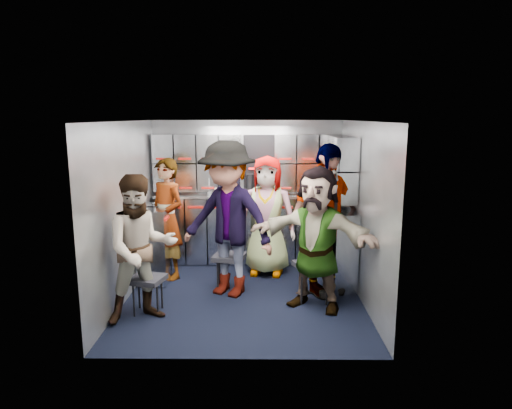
{
  "coord_description": "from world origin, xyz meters",
  "views": [
    {
      "loc": [
        0.2,
        -5.27,
        2.16
      ],
      "look_at": [
        0.14,
        0.35,
        1.07
      ],
      "focal_mm": 32.0,
      "sensor_mm": 36.0,
      "label": 1
    }
  ],
  "objects_px": {
    "jump_seat_center": "(267,239)",
    "jump_seat_near_right": "(313,267)",
    "jump_seat_mid_left": "(229,258)",
    "jump_seat_near_left": "(147,281)",
    "attendant_arc_c": "(267,216)",
    "attendant_arc_d": "(325,220)",
    "attendant_arc_a": "(141,249)",
    "attendant_standing": "(167,219)",
    "attendant_arc_b": "(228,219)",
    "attendant_arc_e": "(316,238)",
    "jump_seat_mid_right": "(322,258)"
  },
  "relations": [
    {
      "from": "attendant_arc_c",
      "to": "attendant_arc_d",
      "type": "relative_size",
      "value": 0.88
    },
    {
      "from": "attendant_standing",
      "to": "jump_seat_near_left",
      "type": "bearing_deg",
      "value": -50.64
    },
    {
      "from": "jump_seat_near_left",
      "to": "attendant_arc_a",
      "type": "xyz_separation_m",
      "value": [
        0.0,
        -0.18,
        0.42
      ]
    },
    {
      "from": "jump_seat_near_left",
      "to": "jump_seat_near_right",
      "type": "bearing_deg",
      "value": 10.52
    },
    {
      "from": "jump_seat_mid_right",
      "to": "attendant_arc_c",
      "type": "xyz_separation_m",
      "value": [
        -0.69,
        0.54,
        0.43
      ]
    },
    {
      "from": "jump_seat_center",
      "to": "jump_seat_mid_right",
      "type": "distance_m",
      "value": 1.0
    },
    {
      "from": "attendant_arc_c",
      "to": "jump_seat_near_left",
      "type": "bearing_deg",
      "value": -126.61
    },
    {
      "from": "jump_seat_center",
      "to": "jump_seat_mid_right",
      "type": "height_order",
      "value": "jump_seat_center"
    },
    {
      "from": "attendant_arc_d",
      "to": "jump_seat_near_left",
      "type": "bearing_deg",
      "value": 162.85
    },
    {
      "from": "jump_seat_near_right",
      "to": "attendant_arc_c",
      "type": "height_order",
      "value": "attendant_arc_c"
    },
    {
      "from": "jump_seat_mid_left",
      "to": "jump_seat_near_right",
      "type": "bearing_deg",
      "value": -20.95
    },
    {
      "from": "attendant_arc_b",
      "to": "attendant_arc_e",
      "type": "height_order",
      "value": "attendant_arc_b"
    },
    {
      "from": "attendant_arc_a",
      "to": "attendant_arc_e",
      "type": "relative_size",
      "value": 0.97
    },
    {
      "from": "jump_seat_near_left",
      "to": "jump_seat_mid_left",
      "type": "bearing_deg",
      "value": 40.7
    },
    {
      "from": "attendant_arc_b",
      "to": "attendant_arc_c",
      "type": "bearing_deg",
      "value": 85.76
    },
    {
      "from": "jump_seat_mid_left",
      "to": "jump_seat_near_right",
      "type": "height_order",
      "value": "jump_seat_near_right"
    },
    {
      "from": "jump_seat_mid_right",
      "to": "attendant_arc_c",
      "type": "height_order",
      "value": "attendant_arc_c"
    },
    {
      "from": "attendant_arc_b",
      "to": "attendant_arc_c",
      "type": "xyz_separation_m",
      "value": [
        0.48,
        0.77,
        -0.12
      ]
    },
    {
      "from": "jump_seat_mid_left",
      "to": "jump_seat_center",
      "type": "height_order",
      "value": "jump_seat_center"
    },
    {
      "from": "jump_seat_near_left",
      "to": "attendant_arc_a",
      "type": "distance_m",
      "value": 0.46
    },
    {
      "from": "attendant_arc_c",
      "to": "attendant_arc_e",
      "type": "xyz_separation_m",
      "value": [
        0.53,
        -1.16,
        -0.0
      ]
    },
    {
      "from": "jump_seat_center",
      "to": "attendant_standing",
      "type": "distance_m",
      "value": 1.43
    },
    {
      "from": "attendant_standing",
      "to": "attendant_arc_a",
      "type": "distance_m",
      "value": 1.33
    },
    {
      "from": "jump_seat_mid_right",
      "to": "attendant_arc_d",
      "type": "bearing_deg",
      "value": -90.0
    },
    {
      "from": "attendant_arc_b",
      "to": "attendant_arc_c",
      "type": "height_order",
      "value": "attendant_arc_b"
    },
    {
      "from": "jump_seat_center",
      "to": "attendant_arc_c",
      "type": "xyz_separation_m",
      "value": [
        0.0,
        -0.18,
        0.37
      ]
    },
    {
      "from": "jump_seat_center",
      "to": "attendant_arc_e",
      "type": "distance_m",
      "value": 1.49
    },
    {
      "from": "jump_seat_mid_left",
      "to": "attendant_standing",
      "type": "bearing_deg",
      "value": 154.45
    },
    {
      "from": "jump_seat_mid_left",
      "to": "attendant_arc_a",
      "type": "relative_size",
      "value": 0.28
    },
    {
      "from": "attendant_arc_a",
      "to": "jump_seat_center",
      "type": "bearing_deg",
      "value": 25.81
    },
    {
      "from": "attendant_arc_a",
      "to": "attendant_arc_b",
      "type": "height_order",
      "value": "attendant_arc_b"
    },
    {
      "from": "attendant_arc_c",
      "to": "attendant_standing",
      "type": "bearing_deg",
      "value": -163.73
    },
    {
      "from": "attendant_arc_b",
      "to": "attendant_arc_e",
      "type": "bearing_deg",
      "value": 6.91
    },
    {
      "from": "jump_seat_mid_left",
      "to": "jump_seat_near_right",
      "type": "relative_size",
      "value": 0.88
    },
    {
      "from": "jump_seat_near_left",
      "to": "jump_seat_mid_right",
      "type": "xyz_separation_m",
      "value": [
        2.03,
        0.78,
        0.02
      ]
    },
    {
      "from": "jump_seat_near_right",
      "to": "attendant_arc_d",
      "type": "bearing_deg",
      "value": 58.06
    },
    {
      "from": "attendant_arc_e",
      "to": "attendant_arc_a",
      "type": "bearing_deg",
      "value": -140.77
    },
    {
      "from": "jump_seat_mid_right",
      "to": "attendant_standing",
      "type": "relative_size",
      "value": 0.27
    },
    {
      "from": "jump_seat_center",
      "to": "jump_seat_near_right",
      "type": "bearing_deg",
      "value": -65.2
    },
    {
      "from": "attendant_arc_a",
      "to": "attendant_standing",
      "type": "bearing_deg",
      "value": 64.28
    },
    {
      "from": "attendant_arc_a",
      "to": "jump_seat_mid_left",
      "type": "bearing_deg",
      "value": 21.22
    },
    {
      "from": "jump_seat_near_left",
      "to": "attendant_arc_c",
      "type": "distance_m",
      "value": 1.94
    },
    {
      "from": "attendant_standing",
      "to": "attendant_arc_a",
      "type": "xyz_separation_m",
      "value": [
        0.0,
        -1.33,
        -0.02
      ]
    },
    {
      "from": "jump_seat_near_right",
      "to": "attendant_arc_e",
      "type": "xyz_separation_m",
      "value": [
        0.0,
        -0.18,
        0.4
      ]
    },
    {
      "from": "attendant_arc_a",
      "to": "attendant_arc_d",
      "type": "height_order",
      "value": "attendant_arc_d"
    },
    {
      "from": "attendant_standing",
      "to": "attendant_arc_d",
      "type": "height_order",
      "value": "attendant_arc_d"
    },
    {
      "from": "jump_seat_mid_left",
      "to": "jump_seat_near_left",
      "type": "bearing_deg",
      "value": -139.3
    },
    {
      "from": "attendant_arc_a",
      "to": "attendant_arc_c",
      "type": "bearing_deg",
      "value": 22.63
    },
    {
      "from": "jump_seat_near_right",
      "to": "attendant_arc_e",
      "type": "relative_size",
      "value": 0.31
    },
    {
      "from": "jump_seat_near_right",
      "to": "attendant_arc_d",
      "type": "xyz_separation_m",
      "value": [
        0.16,
        0.25,
        0.51
      ]
    }
  ]
}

